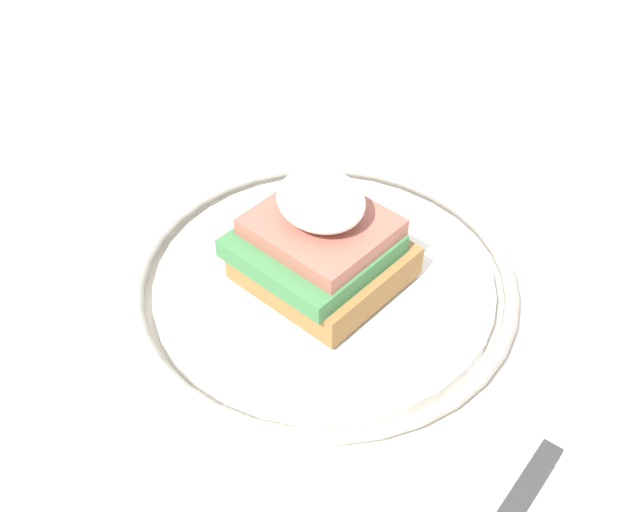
% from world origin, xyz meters
% --- Properties ---
extents(dining_table, '(0.85, 0.88, 0.76)m').
position_xyz_m(dining_table, '(0.00, 0.00, 0.63)').
color(dining_table, beige).
rests_on(dining_table, ground_plane).
extents(plate, '(0.26, 0.26, 0.02)m').
position_xyz_m(plate, '(0.02, -0.00, 0.77)').
color(plate, silver).
rests_on(plate, dining_table).
extents(sandwich, '(0.10, 0.09, 0.08)m').
position_xyz_m(sandwich, '(0.01, -0.00, 0.80)').
color(sandwich, olive).
rests_on(sandwich, plate).
extents(fork, '(0.03, 0.14, 0.00)m').
position_xyz_m(fork, '(-0.16, 0.00, 0.76)').
color(fork, silver).
rests_on(fork, dining_table).
extents(knife, '(0.03, 0.17, 0.01)m').
position_xyz_m(knife, '(0.20, -0.02, 0.76)').
color(knife, '#2D2D2D').
rests_on(knife, dining_table).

